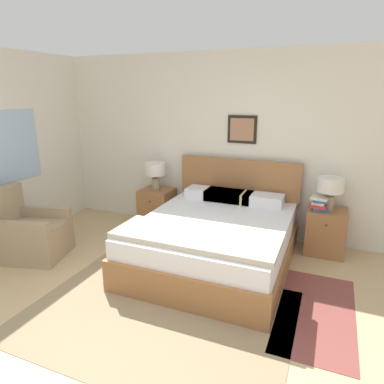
% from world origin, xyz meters
% --- Properties ---
extents(ground_plane, '(16.00, 16.00, 0.00)m').
position_xyz_m(ground_plane, '(0.00, 0.00, 0.00)').
color(ground_plane, tan).
extents(wall_back, '(7.77, 0.09, 2.60)m').
position_xyz_m(wall_back, '(0.00, 3.04, 1.30)').
color(wall_back, silver).
rests_on(wall_back, ground_plane).
extents(wall_left, '(0.08, 5.41, 2.60)m').
position_xyz_m(wall_left, '(-2.72, 1.49, 1.30)').
color(wall_left, silver).
rests_on(wall_left, ground_plane).
extents(area_rug_main, '(2.48, 1.82, 0.01)m').
position_xyz_m(area_rug_main, '(0.01, 0.71, 0.00)').
color(area_rug_main, '#897556').
rests_on(area_rug_main, ground_plane).
extents(area_rug_bedside, '(0.70, 1.47, 0.01)m').
position_xyz_m(area_rug_bedside, '(1.40, 1.33, 0.00)').
color(area_rug_bedside, brown).
rests_on(area_rug_bedside, ground_plane).
extents(bed, '(1.75, 2.10, 1.13)m').
position_xyz_m(bed, '(0.17, 1.93, 0.32)').
color(bed, '#936038').
rests_on(bed, ground_plane).
extents(armchair, '(0.94, 0.85, 0.89)m').
position_xyz_m(armchair, '(-2.07, 1.18, 0.30)').
color(armchair, '#998466').
rests_on(armchair, ground_plane).
extents(nightstand_near_window, '(0.48, 0.46, 0.60)m').
position_xyz_m(nightstand_near_window, '(-1.07, 2.74, 0.30)').
color(nightstand_near_window, '#936038').
rests_on(nightstand_near_window, ground_plane).
extents(nightstand_by_door, '(0.48, 0.46, 0.60)m').
position_xyz_m(nightstand_by_door, '(1.41, 2.74, 0.30)').
color(nightstand_by_door, '#936038').
rests_on(nightstand_by_door, ground_plane).
extents(table_lamp_near_window, '(0.32, 0.32, 0.42)m').
position_xyz_m(table_lamp_near_window, '(-1.08, 2.73, 0.90)').
color(table_lamp_near_window, gray).
rests_on(table_lamp_near_window, nightstand_near_window).
extents(table_lamp_by_door, '(0.32, 0.32, 0.42)m').
position_xyz_m(table_lamp_by_door, '(1.41, 2.73, 0.90)').
color(table_lamp_by_door, gray).
rests_on(table_lamp_by_door, nightstand_by_door).
extents(book_thick_bottom, '(0.22, 0.26, 0.04)m').
position_xyz_m(book_thick_bottom, '(1.30, 2.69, 0.62)').
color(book_thick_bottom, '#335693').
rests_on(book_thick_bottom, nightstand_by_door).
extents(book_hardcover_middle, '(0.22, 0.28, 0.04)m').
position_xyz_m(book_hardcover_middle, '(1.30, 2.69, 0.66)').
color(book_hardcover_middle, '#B7332D').
rests_on(book_hardcover_middle, book_thick_bottom).
extents(book_novel_upper, '(0.19, 0.27, 0.03)m').
position_xyz_m(book_novel_upper, '(1.30, 2.69, 0.70)').
color(book_novel_upper, silver).
rests_on(book_novel_upper, book_hardcover_middle).
extents(book_slim_near_top, '(0.18, 0.28, 0.03)m').
position_xyz_m(book_slim_near_top, '(1.30, 2.69, 0.73)').
color(book_slim_near_top, '#335693').
rests_on(book_slim_near_top, book_novel_upper).
extents(book_paperback_top, '(0.23, 0.27, 0.03)m').
position_xyz_m(book_paperback_top, '(1.30, 2.69, 0.76)').
color(book_paperback_top, silver).
rests_on(book_paperback_top, book_slim_near_top).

